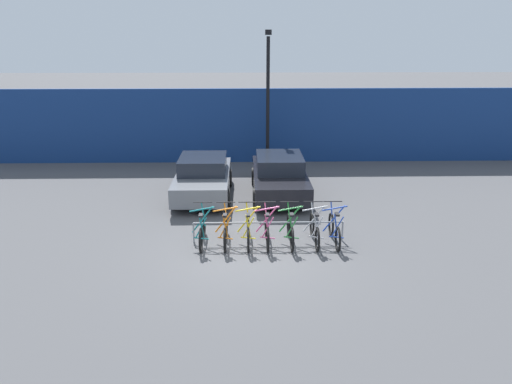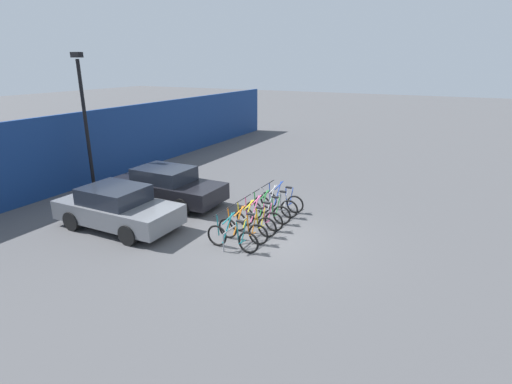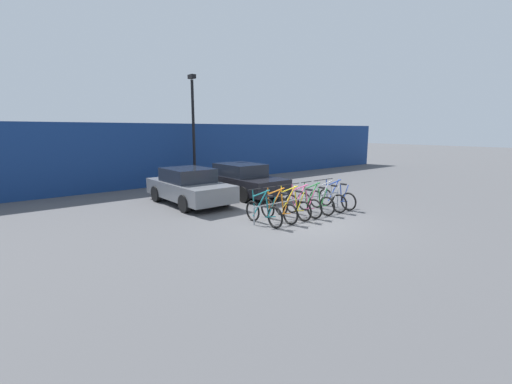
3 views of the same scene
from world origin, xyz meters
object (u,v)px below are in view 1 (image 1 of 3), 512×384
Objects in this scene: lamp_post at (268,93)px; bicycle_teal at (202,231)px; bike_rack at (268,225)px; car_grey at (203,177)px; bicycle_pink at (267,230)px; bicycle_blue at (334,230)px; car_black at (279,176)px; bicycle_green at (290,230)px; bicycle_silver at (315,230)px; bicycle_orange at (226,231)px; bicycle_yellow at (248,231)px.

bicycle_teal is at bearing -104.82° from lamp_post.
bike_rack is 0.99× the size of car_grey.
bicycle_pink and bicycle_blue have the same top height.
lamp_post reaches higher than car_grey.
bicycle_pink is at bearing -92.68° from lamp_post.
bike_rack is 0.92× the size of car_black.
bicycle_blue is 4.45m from car_black.
bicycle_blue is 0.41× the size of car_grey.
bicycle_green is at bearing -88.13° from lamp_post.
bike_rack is 2.40× the size of bicycle_silver.
bicycle_pink is (-0.04, -0.15, -0.11)m from bike_rack.
bicycle_orange and bicycle_green have the same top height.
bicycle_teal is 1.00× the size of bicycle_pink.
lamp_post reaches higher than bicycle_pink.
bicycle_blue is at bearing 3.09° from bicycle_silver.
bicycle_silver is at bearing 2.85° from bicycle_green.
bicycle_pink and bicycle_green have the same top height.
bicycle_pink and bicycle_silver have the same top height.
bicycle_orange is at bearing -179.00° from bicycle_yellow.
bicycle_teal is 3.56m from bicycle_blue.
car_grey reaches higher than bicycle_blue.
bicycle_blue is 0.31× the size of lamp_post.
bicycle_orange is 2.40m from bicycle_silver.
bicycle_yellow is at bearing -104.84° from car_black.
bicycle_pink is at bearing -176.91° from bicycle_silver.
bicycle_yellow is 1.80m from bicycle_silver.
bicycle_yellow is 2.33m from bicycle_blue.
bicycle_teal is at bearing -175.23° from bike_rack.
lamp_post reaches higher than bicycle_yellow.
lamp_post is at bearing 99.65° from bicycle_silver.
bicycle_teal is 1.00× the size of bicycle_blue.
bicycle_blue is (2.94, 0.00, 0.00)m from bicycle_orange.
bike_rack is 1.79m from bicycle_teal.
bicycle_blue is at bearing 0.99° from bicycle_pink.
bicycle_silver is 4.34m from car_black.
bike_rack is 2.40× the size of bicycle_blue.
car_grey is at bearing 111.16° from bicycle_yellow.
bicycle_blue is (1.19, 0.00, 0.00)m from bicycle_green.
bicycle_yellow is at bearing -177.70° from bicycle_blue.
bicycle_yellow is 4.44m from car_black.
lamp_post is (0.88, 7.97, 2.75)m from bicycle_yellow.
car_grey is at bearing 97.33° from bicycle_teal.
bike_rack is at bearing 11.09° from bicycle_orange.
bicycle_pink is 4.33m from car_black.
bicycle_yellow is 0.41× the size of car_grey.
bicycle_orange is at bearing -176.91° from bicycle_silver.
lamp_post is (-1.45, 7.97, 2.75)m from bicycle_blue.
bicycle_yellow and bicycle_green have the same top height.
bicycle_green is at bearing -57.28° from car_grey.
bicycle_orange is (0.63, 0.00, 0.00)m from bicycle_teal.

